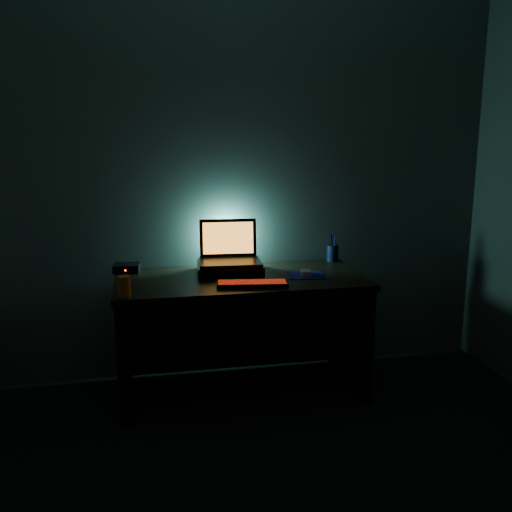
% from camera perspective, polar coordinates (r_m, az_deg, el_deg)
% --- Properties ---
extents(room, '(3.50, 4.00, 2.50)m').
position_cam_1_polar(room, '(1.80, 7.24, 0.53)').
color(room, black).
rests_on(room, ground).
extents(desk, '(1.50, 0.70, 0.75)m').
position_cam_1_polar(desk, '(3.57, -1.62, -5.91)').
color(desk, black).
rests_on(desk, ground).
extents(riser, '(0.42, 0.33, 0.06)m').
position_cam_1_polar(riser, '(3.54, -2.62, -1.22)').
color(riser, black).
rests_on(riser, desk).
extents(laptop, '(0.40, 0.31, 0.26)m').
position_cam_1_polar(laptop, '(3.57, -2.70, 0.38)').
color(laptop, black).
rests_on(laptop, riser).
extents(keyboard, '(0.42, 0.18, 0.02)m').
position_cam_1_polar(keyboard, '(3.25, -0.37, -2.78)').
color(keyboard, black).
rests_on(keyboard, desk).
extents(mousepad, '(0.25, 0.23, 0.00)m').
position_cam_1_polar(mousepad, '(3.49, 5.02, -1.93)').
color(mousepad, '#0C0D56').
rests_on(mousepad, desk).
extents(mouse, '(0.07, 0.10, 0.03)m').
position_cam_1_polar(mouse, '(3.49, 5.03, -1.67)').
color(mouse, gray).
rests_on(mouse, mousepad).
extents(pen_cup, '(0.09, 0.09, 0.11)m').
position_cam_1_polar(pen_cup, '(3.88, 7.67, 0.29)').
color(pen_cup, black).
rests_on(pen_cup, desk).
extents(juice_glass, '(0.08, 0.08, 0.11)m').
position_cam_1_polar(juice_glass, '(3.12, -13.04, -2.97)').
color(juice_glass, orange).
rests_on(juice_glass, desk).
extents(router, '(0.17, 0.14, 0.05)m').
position_cam_1_polar(router, '(3.65, -12.80, -1.18)').
color(router, black).
rests_on(router, desk).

